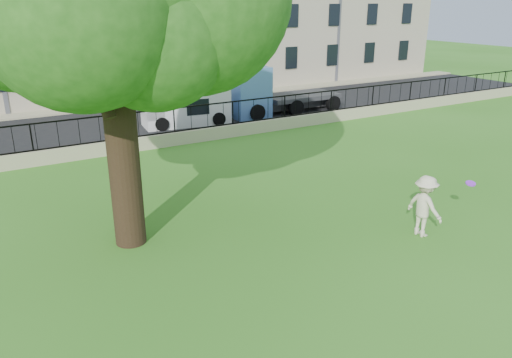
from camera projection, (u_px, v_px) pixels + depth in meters
ground at (346, 252)px, 13.21m from camera, size 120.00×120.00×0.00m
retaining_wall at (175, 138)px, 22.84m from camera, size 50.00×0.40×0.60m
iron_railing at (174, 120)px, 22.55m from camera, size 50.00×0.05×1.13m
street at (143, 124)px, 26.75m from camera, size 60.00×9.00×0.01m
sidewalk at (116, 106)px, 30.95m from camera, size 60.00×1.40×0.12m
man at (425, 206)px, 13.85m from camera, size 0.70×1.16×1.77m
frisbee at (471, 183)px, 13.60m from camera, size 0.30×0.29×0.12m
white_van at (186, 107)px, 26.33m from camera, size 4.66×2.28×1.88m
blue_truck at (283, 88)px, 29.09m from camera, size 6.78×2.49×2.83m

